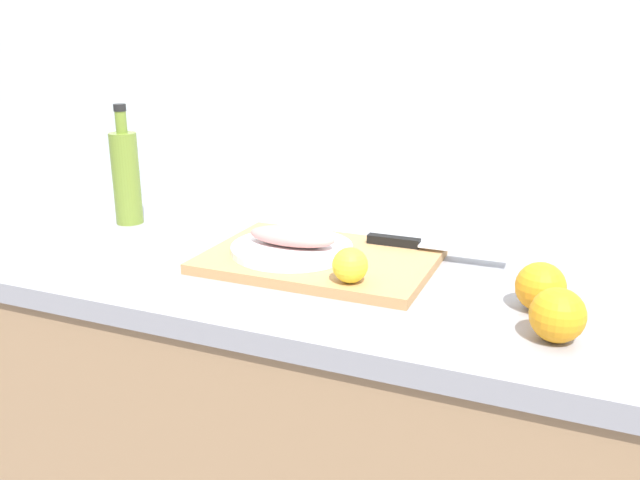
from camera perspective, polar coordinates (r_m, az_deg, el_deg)
name	(u,v)px	position (r m, az deg, el deg)	size (l,w,h in m)	color
back_wall	(299,72)	(1.57, -1.86, 14.46)	(3.20, 0.05, 2.50)	silver
kitchen_counter	(243,443)	(1.55, -6.79, -17.26)	(2.00, 0.60, 0.90)	#9E7A56
cutting_board	(320,259)	(1.29, 0.00, -1.69)	(0.44, 0.31, 0.02)	tan
white_plate	(292,249)	(1.30, -2.47, -0.76)	(0.24, 0.24, 0.01)	white
fish_fillet	(292,236)	(1.29, -2.49, 0.32)	(0.18, 0.08, 0.04)	tan
chef_knife	(419,244)	(1.34, 8.66, -0.35)	(0.29, 0.04, 0.02)	silver
lemon_0	(350,265)	(1.14, 2.65, -2.21)	(0.06, 0.06, 0.06)	yellow
olive_oil_bottle	(126,176)	(1.61, -16.63, 5.41)	(0.06, 0.06, 0.28)	olive
orange_0	(558,315)	(1.03, 20.08, -6.20)	(0.08, 0.08, 0.08)	orange
orange_1	(541,287)	(1.13, 18.75, -3.90)	(0.08, 0.08, 0.08)	orange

